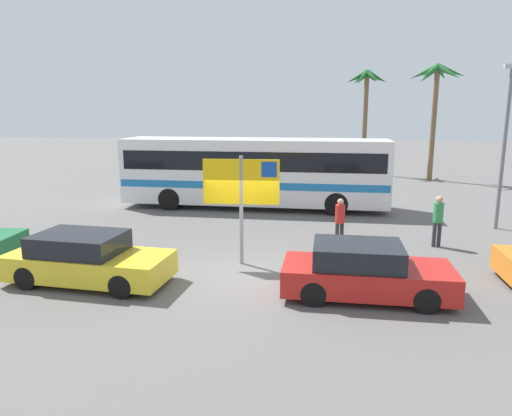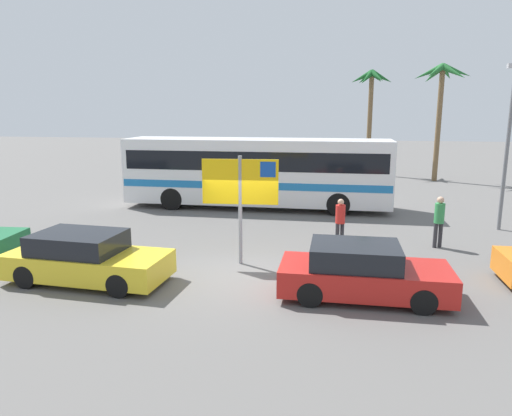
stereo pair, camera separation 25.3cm
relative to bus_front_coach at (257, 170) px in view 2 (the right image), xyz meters
name	(u,v)px [view 2 (the right image)]	position (x,y,z in m)	size (l,w,h in m)	color
ground	(241,274)	(1.09, -9.06, -1.78)	(120.00, 120.00, 0.00)	#605E5B
bus_front_coach	(257,170)	(0.00, 0.00, 0.00)	(12.03, 2.48, 3.17)	white
ferry_sign	(242,186)	(0.95, -8.12, 0.54)	(2.20, 0.21, 3.20)	gray
car_yellow	(86,258)	(-2.83, -10.28, -1.15)	(4.34, 2.03, 1.32)	yellow
car_red	(362,272)	(4.30, -10.14, -1.15)	(4.06, 1.76, 1.32)	red
pedestrian_near_sign	(439,218)	(6.98, -5.38, -0.77)	(0.32, 0.32, 1.71)	#2D2D33
pedestrian_crossing_lot	(340,218)	(3.79, -5.71, -0.85)	(0.32, 0.32, 1.60)	#2D2D33
lamp_post_left_side	(508,141)	(9.77, -2.50, 1.58)	(0.56, 0.20, 6.08)	slate
palm_tree_seaside	(371,91)	(5.73, 12.78, 3.90)	(2.89, 2.73, 7.13)	brown
palm_tree_inland	(441,86)	(9.81, 10.37, 4.09)	(3.51, 3.12, 7.27)	brown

